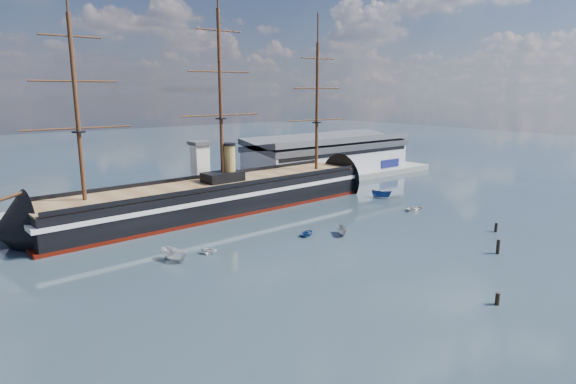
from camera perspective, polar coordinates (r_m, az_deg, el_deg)
ground at (r=108.44m, az=-3.26°, el=-4.49°), size 600.00×600.00×0.00m
quay at (r=143.11m, az=-8.31°, el=-0.53°), size 180.00×18.00×2.00m
warehouse at (r=173.29m, az=4.80°, el=4.42°), size 63.00×21.00×11.60m
quay_tower at (r=135.39m, az=-10.35°, el=2.89°), size 5.00×5.00×15.00m
warship at (r=123.19m, az=-9.17°, el=-0.67°), size 113.23×20.30×53.94m
motorboat_a at (r=91.63m, az=-13.23°, el=-7.94°), size 7.91×4.66×2.98m
motorboat_b at (r=104.45m, az=2.30°, el=-5.13°), size 2.25×3.04×1.32m
motorboat_c at (r=105.19m, az=6.45°, el=-5.07°), size 5.92×4.78×2.27m
motorboat_d at (r=94.03m, az=-9.35°, el=-7.26°), size 5.52×4.86×1.90m
motorboat_e at (r=129.45m, az=14.84°, el=-2.15°), size 1.98×3.61×1.59m
motorboat_f at (r=142.39m, az=11.00°, el=-0.69°), size 7.30×5.27×2.75m
piling_near_mid at (r=78.40m, az=23.52°, el=-12.16°), size 0.64×0.64×2.52m
piling_near_right at (r=101.19m, az=23.57°, el=-6.73°), size 0.64×0.64×3.55m
piling_far_right at (r=116.15m, az=23.39°, el=-4.36°), size 0.64×0.64×2.76m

